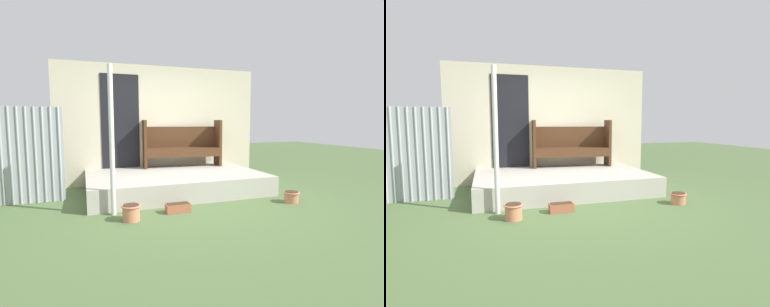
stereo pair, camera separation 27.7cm
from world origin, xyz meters
TOP-DOWN VIEW (x-y plane):
  - ground_plane at (0.00, 0.00)m, footprint 24.00×24.00m
  - porch_slab at (0.04, 1.03)m, footprint 3.35×2.05m
  - house_wall at (0.00, 2.08)m, footprint 4.55×0.08m
  - support_post at (-1.26, -0.09)m, footprint 0.07×0.07m
  - bench at (0.44, 1.82)m, footprint 1.77×0.55m
  - flower_pot_left at (-1.05, -0.44)m, footprint 0.28×0.28m
  - flower_pot_middle at (1.67, -0.43)m, footprint 0.28×0.28m
  - planter_box_rect at (-0.32, -0.30)m, footprint 0.38×0.16m

SIDE VIEW (x-z plane):
  - ground_plane at x=0.00m, z-range 0.00..0.00m
  - planter_box_rect at x=-0.32m, z-range 0.00..0.14m
  - flower_pot_middle at x=1.67m, z-range 0.01..0.20m
  - flower_pot_left at x=-1.05m, z-range 0.01..0.24m
  - porch_slab at x=0.04m, z-range 0.00..0.37m
  - bench at x=0.44m, z-range 0.37..1.41m
  - support_post at x=-1.26m, z-range 0.00..2.19m
  - house_wall at x=0.00m, z-range 0.00..2.60m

